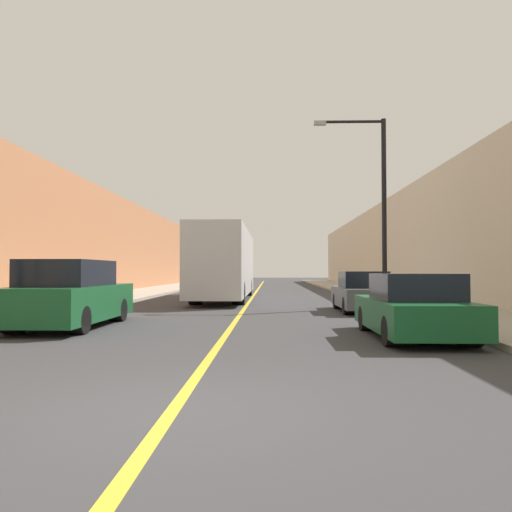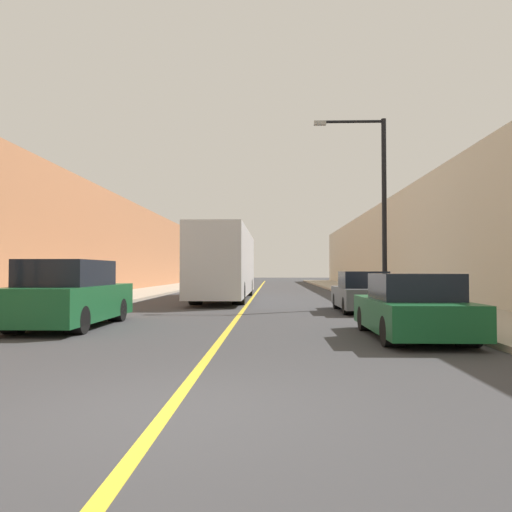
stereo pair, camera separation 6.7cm
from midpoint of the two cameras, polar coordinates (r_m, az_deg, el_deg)
The scene contains 11 objects.
ground_plane at distance 5.63m, azimuth -10.13°, elevation -17.37°, with size 200.00×200.00×0.00m, color #38383A.
sidewalk_left at distance 36.33m, azimuth -11.72°, elevation -3.92°, with size 3.73×72.00×0.14m, color #A89E8C.
sidewalk_right at distance 35.88m, azimuth 11.77°, elevation -3.95°, with size 3.73×72.00×0.14m, color #A89E8C.
building_row_left at distance 37.43m, azimuth -17.46°, elevation 1.13°, with size 4.00×72.00×6.59m, color #B2724C.
building_row_right at distance 36.76m, azimuth 17.69°, elevation 1.17°, with size 4.00×72.00×6.58m, color beige.
road_center_line at distance 35.35m, azimuth -0.05°, elevation -4.12°, with size 0.16×72.00×0.01m, color gold.
bus at distance 26.22m, azimuth -3.59°, elevation -0.83°, with size 2.45×12.91×3.55m.
parked_suv_left at distance 14.33m, azimuth -20.55°, elevation -4.30°, with size 1.97×4.92×1.80m.
car_right_near at distance 11.82m, azimuth 17.38°, elevation -5.79°, with size 1.89×4.32×1.45m.
car_right_mid at distance 18.90m, azimuth 11.95°, elevation -4.21°, with size 1.77×4.28×1.49m.
street_lamp_right at distance 21.45m, azimuth 13.62°, elevation 6.57°, with size 3.00×0.24×7.71m.
Camera 1 is at (1.07, -5.30, 1.53)m, focal length 35.00 mm.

